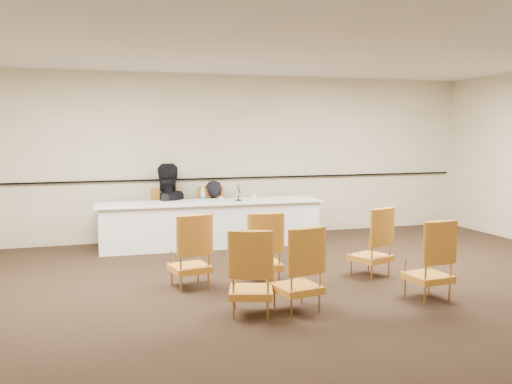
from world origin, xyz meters
The scene contains 20 objects.
floor centered at (0.00, 0.00, 0.00)m, with size 10.00×10.00×0.00m, color black.
ceiling centered at (0.00, 0.00, 3.00)m, with size 10.00×10.00×0.00m, color silver.
wall_back centered at (0.00, 4.00, 1.50)m, with size 10.00×0.04×3.00m, color beige.
wall_rail centered at (0.00, 3.96, 1.10)m, with size 9.80×0.04×0.03m, color black.
panel_table centered at (-0.40, 3.20, 0.38)m, with size 3.84×0.89×0.77m, color white, non-canonical shape.
panelist_main centered at (-0.22, 3.76, 0.25)m, with size 0.61×0.40×1.67m, color black.
panelist_main_chair centered at (-0.22, 3.76, 0.47)m, with size 0.50×0.50×0.95m, color #AA6A1E, non-canonical shape.
panelist_second centered at (-1.08, 3.79, 0.42)m, with size 0.95×0.74×1.96m, color black.
panelist_second_chair centered at (-1.08, 3.79, 0.47)m, with size 0.50×0.50×0.95m, color #AA6A1E, non-canonical shape.
papers centered at (0.01, 3.12, 0.77)m, with size 0.30×0.22×0.00m, color white.
microphone centered at (0.09, 3.14, 0.92)m, with size 0.11×0.22×0.31m, color black, non-canonical shape.
water_bottle centered at (-0.53, 3.19, 0.90)m, with size 0.08×0.08×0.25m, color teal, non-canonical shape.
drinking_glass centered at (-0.24, 3.06, 0.82)m, with size 0.06×0.06×0.10m, color silver.
coffee_cup centered at (0.34, 3.06, 0.83)m, with size 0.08×0.08×0.12m, color white.
aud_chair_front_left centered at (-1.25, 0.72, 0.47)m, with size 0.50×0.50×0.95m, color #AA6A1E, non-canonical shape.
aud_chair_front_mid centered at (-0.32, 0.59, 0.47)m, with size 0.50×0.50×0.95m, color #AA6A1E, non-canonical shape.
aud_chair_front_right centered at (1.22, 0.55, 0.47)m, with size 0.50×0.50×0.95m, color #AA6A1E, non-canonical shape.
aud_chair_back_left centered at (-0.83, -0.55, 0.47)m, with size 0.50×0.50×0.95m, color #AA6A1E, non-canonical shape.
aud_chair_back_mid centered at (-0.31, -0.56, 0.47)m, with size 0.50×0.50×0.95m, color #AA6A1E, non-canonical shape.
aud_chair_back_right centered at (1.35, -0.59, 0.47)m, with size 0.50×0.50×0.95m, color #AA6A1E, non-canonical shape.
Camera 1 is at (-2.60, -6.26, 1.97)m, focal length 40.00 mm.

